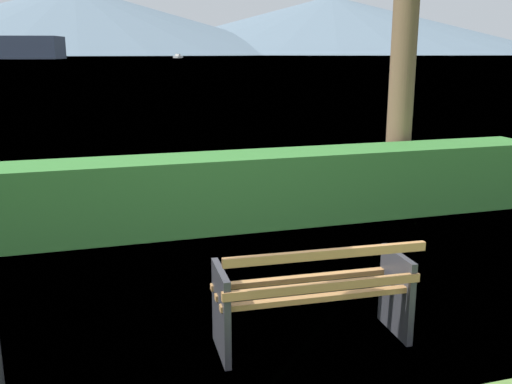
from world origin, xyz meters
TOP-DOWN VIEW (x-y plane):
  - ground_plane at (0.00, 0.00)m, footprint 1400.00×1400.00m
  - water_surface at (0.00, 309.09)m, footprint 620.00×620.00m
  - park_bench at (-0.00, -0.06)m, footprint 1.54×0.65m
  - hedge_row at (0.00, 3.17)m, footprint 9.28×0.79m
  - fishing_boat_near at (34.77, 215.31)m, footprint 4.64×6.92m
  - distant_hills at (9.17, 552.71)m, footprint 974.57×467.46m

SIDE VIEW (x-z plane):
  - ground_plane at x=0.00m, z-range 0.00..0.00m
  - water_surface at x=0.00m, z-range 0.00..0.00m
  - park_bench at x=0.00m, z-range -0.01..0.85m
  - hedge_row at x=0.00m, z-range 0.00..0.94m
  - fishing_boat_near at x=34.77m, z-range -0.20..1.29m
  - distant_hills at x=9.17m, z-range -1.88..55.06m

